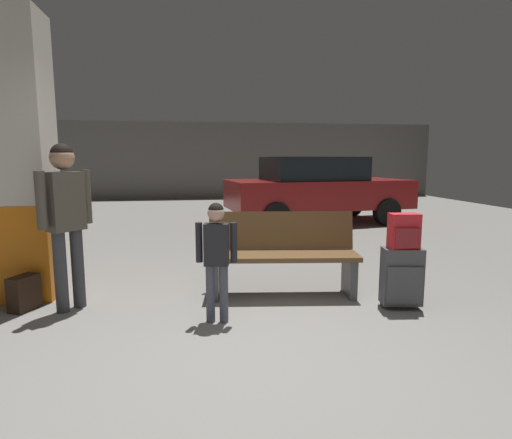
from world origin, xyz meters
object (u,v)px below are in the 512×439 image
adult (65,209)px  structural_pillar (22,160)px  suitcase (402,277)px  bench (282,254)px  parked_car_near (317,188)px  backpack_bright (404,231)px  backpack_dark_floor (23,293)px  child (216,250)px

adult → structural_pillar: bearing=136.6°
suitcase → bench: bearing=149.8°
structural_pillar → parked_car_near: size_ratio=0.68×
structural_pillar → backpack_bright: structural_pillar is taller
structural_pillar → adult: (0.54, -0.51, -0.46)m
suitcase → backpack_bright: backpack_bright is taller
backpack_bright → structural_pillar: bearing=165.6°
bench → suitcase: bearing=-30.2°
backpack_dark_floor → parked_car_near: parked_car_near is taller
bench → parked_car_near: parked_car_near is taller
suitcase → parked_car_near: 5.62m
child → adult: bearing=159.1°
structural_pillar → bench: bearing=-7.3°
structural_pillar → parked_car_near: structural_pillar is taller
suitcase → backpack_bright: (0.00, -0.00, 0.45)m
suitcase → parked_car_near: (0.81, 5.54, 0.48)m
backpack_bright → parked_car_near: bearing=81.7°
backpack_dark_floor → parked_car_near: size_ratio=0.08×
structural_pillar → suitcase: (3.75, -0.96, -1.13)m
child → adult: 1.53m
structural_pillar → adult: 0.87m
structural_pillar → backpack_bright: (3.75, -0.96, -0.68)m
child → adult: adult is taller
backpack_dark_floor → backpack_bright: bearing=-8.0°
bench → backpack_dark_floor: bearing=-177.7°
structural_pillar → parked_car_near: 6.49m
parked_car_near → adult: bearing=-128.4°
child → structural_pillar: bearing=151.7°
backpack_bright → backpack_dark_floor: 3.75m
bench → backpack_bright: 1.28m
backpack_bright → backpack_dark_floor: (-3.67, 0.52, -0.60)m
suitcase → backpack_dark_floor: 3.70m
structural_pillar → suitcase: bearing=-14.4°
suitcase → child: (-1.82, -0.08, 0.35)m
child → backpack_dark_floor: size_ratio=3.20×
structural_pillar → parked_car_near: (4.56, 4.58, -0.65)m
structural_pillar → backpack_bright: bearing=-14.4°
structural_pillar → adult: bearing=-43.4°
suitcase → child: child is taller
structural_pillar → child: structural_pillar is taller
child → parked_car_near: (2.63, 5.61, 0.14)m
backpack_bright → bench: bearing=149.8°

